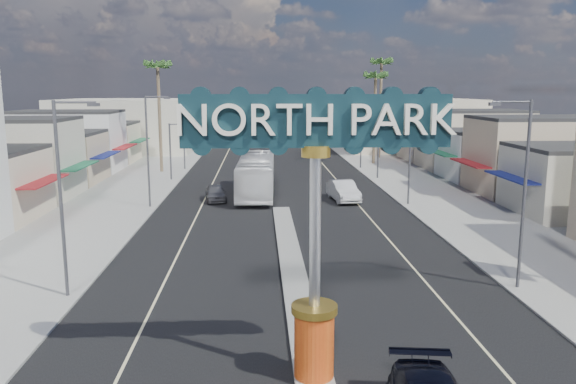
{
  "coord_description": "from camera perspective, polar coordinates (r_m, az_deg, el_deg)",
  "views": [
    {
      "loc": [
        -1.75,
        -15.04,
        9.43
      ],
      "look_at": [
        -0.3,
        12.59,
        4.38
      ],
      "focal_mm": 35.0,
      "sensor_mm": 36.0,
      "label": 1
    }
  ],
  "objects": [
    {
      "name": "streetlight_l_mid",
      "position": [
        46.08,
        -13.9,
        4.6
      ],
      "size": [
        2.03,
        0.22,
        9.0
      ],
      "color": "#47474C",
      "rests_on": "ground"
    },
    {
      "name": "storefront_row_left",
      "position": [
        62.49,
        -23.89,
        3.55
      ],
      "size": [
        12.0,
        42.0,
        6.0
      ],
      "primitive_type": "cube",
      "color": "beige",
      "rests_on": "ground"
    },
    {
      "name": "ground",
      "position": [
        46.05,
        -0.76,
        -1.48
      ],
      "size": [
        160.0,
        160.0,
        0.0
      ],
      "primitive_type": "plane",
      "color": "gray",
      "rests_on": "ground"
    },
    {
      "name": "city_bus",
      "position": [
        50.81,
        -3.25,
        1.72
      ],
      "size": [
        3.5,
        13.26,
        3.67
      ],
      "primitive_type": "imported",
      "rotation": [
        0.0,
        0.0,
        -0.03
      ],
      "color": "white",
      "rests_on": "ground"
    },
    {
      "name": "backdrop_far_right",
      "position": [
        93.28,
        11.84,
        6.78
      ],
      "size": [
        20.0,
        20.0,
        8.0
      ],
      "primitive_type": "cube",
      "color": "beige",
      "rests_on": "ground"
    },
    {
      "name": "median_island",
      "position": [
        30.56,
        0.42,
        -7.48
      ],
      "size": [
        1.3,
        30.0,
        0.16
      ],
      "primitive_type": "cube",
      "color": "gray",
      "rests_on": "ground"
    },
    {
      "name": "car_parked_left",
      "position": [
        48.7,
        -7.37,
        -0.08
      ],
      "size": [
        2.19,
        4.29,
        1.4
      ],
      "primitive_type": "imported",
      "rotation": [
        0.0,
        0.0,
        0.14
      ],
      "color": "#5B5C60",
      "rests_on": "ground"
    },
    {
      "name": "car_parked_right",
      "position": [
        48.52,
        5.64,
        0.13
      ],
      "size": [
        2.44,
        5.46,
        1.74
      ],
      "primitive_type": "imported",
      "rotation": [
        0.0,
        0.0,
        0.12
      ],
      "color": "beige",
      "rests_on": "ground"
    },
    {
      "name": "road",
      "position": [
        46.05,
        -0.76,
        -1.47
      ],
      "size": [
        20.0,
        120.0,
        0.01
      ],
      "primitive_type": "cube",
      "color": "black",
      "rests_on": "ground"
    },
    {
      "name": "traffic_signal_left",
      "position": [
        59.73,
        -10.19,
        5.22
      ],
      "size": [
        5.09,
        0.45,
        6.0
      ],
      "color": "#47474C",
      "rests_on": "ground"
    },
    {
      "name": "gateway_sign",
      "position": [
        17.46,
        2.8,
        -1.25
      ],
      "size": [
        8.2,
        1.5,
        9.15
      ],
      "color": "red",
      "rests_on": "median_island"
    },
    {
      "name": "streetlight_l_near",
      "position": [
        26.86,
        -21.82,
        0.24
      ],
      "size": [
        2.03,
        0.22,
        9.0
      ],
      "color": "#47474C",
      "rests_on": "ground"
    },
    {
      "name": "sidewalk_left",
      "position": [
        47.61,
        -17.86,
        -1.52
      ],
      "size": [
        8.0,
        120.0,
        0.12
      ],
      "primitive_type": "cube",
      "color": "gray",
      "rests_on": "ground"
    },
    {
      "name": "streetlight_l_far",
      "position": [
        67.74,
        -10.43,
        6.48
      ],
      "size": [
        2.03,
        0.22,
        9.0
      ],
      "color": "#47474C",
      "rests_on": "ground"
    },
    {
      "name": "streetlight_r_near",
      "position": [
        28.19,
        22.65,
        0.62
      ],
      "size": [
        2.03,
        0.22,
        9.0
      ],
      "color": "#47474C",
      "rests_on": "ground"
    },
    {
      "name": "streetlight_r_far",
      "position": [
        68.28,
        7.33,
        6.59
      ],
      "size": [
        2.03,
        0.22,
        9.0
      ],
      "color": "#47474C",
      "rests_on": "ground"
    },
    {
      "name": "palm_left_far",
      "position": [
        66.04,
        -13.1,
        11.87
      ],
      "size": [
        2.6,
        2.6,
        13.1
      ],
      "color": "brown",
      "rests_on": "ground"
    },
    {
      "name": "palm_right_far",
      "position": [
        78.89,
        9.48,
        12.35
      ],
      "size": [
        2.6,
        2.6,
        14.1
      ],
      "color": "brown",
      "rests_on": "ground"
    },
    {
      "name": "sidewalk_right",
      "position": [
        48.63,
        15.96,
        -1.18
      ],
      "size": [
        8.0,
        120.0,
        0.12
      ],
      "primitive_type": "cube",
      "color": "gray",
      "rests_on": "ground"
    },
    {
      "name": "traffic_signal_right",
      "position": [
        60.26,
        7.49,
        5.34
      ],
      "size": [
        5.09,
        0.45,
        6.0
      ],
      "color": "#47474C",
      "rests_on": "ground"
    },
    {
      "name": "palm_right_mid",
      "position": [
        72.56,
        8.89,
        11.14
      ],
      "size": [
        2.6,
        2.6,
        12.1
      ],
      "color": "brown",
      "rests_on": "ground"
    },
    {
      "name": "storefront_row_right",
      "position": [
        63.82,
        20.86,
        3.88
      ],
      "size": [
        12.0,
        42.0,
        6.0
      ],
      "primitive_type": "cube",
      "color": "#B7B29E",
      "rests_on": "ground"
    },
    {
      "name": "backdrop_far_left",
      "position": [
        92.45,
        -15.76,
        6.59
      ],
      "size": [
        20.0,
        20.0,
        8.0
      ],
      "primitive_type": "cube",
      "color": "#B7B29E",
      "rests_on": "ground"
    },
    {
      "name": "streetlight_r_mid",
      "position": [
        46.86,
        12.12,
        4.76
      ],
      "size": [
        2.03,
        0.22,
        9.0
      ],
      "color": "#47474C",
      "rests_on": "ground"
    }
  ]
}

